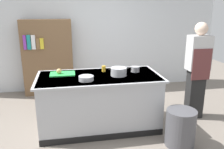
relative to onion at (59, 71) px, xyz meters
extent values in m
plane|color=slate|center=(0.63, -0.17, -0.96)|extent=(10.00, 10.00, 0.00)
cube|color=silver|center=(0.63, 1.93, 0.54)|extent=(6.40, 0.12, 3.00)
cube|color=#B7BABF|center=(0.63, -0.17, -0.51)|extent=(1.90, 0.90, 0.90)
cube|color=#B7BABF|center=(0.63, -0.17, -0.08)|extent=(1.98, 0.98, 0.03)
cube|color=black|center=(0.63, -0.62, -0.91)|extent=(1.90, 0.01, 0.10)
cube|color=green|center=(0.05, 0.01, -0.05)|extent=(0.40, 0.28, 0.02)
sphere|color=tan|center=(0.00, 0.00, 0.00)|extent=(0.08, 0.08, 0.08)
cylinder|color=#B7BABF|center=(0.94, -0.22, 0.00)|extent=(0.26, 0.26, 0.13)
cube|color=black|center=(0.80, -0.22, 0.05)|extent=(0.04, 0.02, 0.01)
cube|color=black|center=(1.08, -0.22, 0.05)|extent=(0.04, 0.02, 0.01)
cylinder|color=#99999E|center=(1.27, -0.05, -0.02)|extent=(0.14, 0.14, 0.09)
cube|color=black|center=(1.18, -0.05, 0.02)|extent=(0.04, 0.02, 0.01)
cube|color=black|center=(1.35, -0.05, 0.02)|extent=(0.04, 0.02, 0.01)
cylinder|color=#B7BABF|center=(0.41, -0.39, -0.03)|extent=(0.22, 0.22, 0.07)
cylinder|color=yellow|center=(0.74, 0.06, -0.01)|extent=(0.07, 0.07, 0.10)
cylinder|color=#4C4C51|center=(1.71, -0.93, -0.69)|extent=(0.43, 0.43, 0.55)
cube|color=black|center=(2.38, -0.11, -0.51)|extent=(0.28, 0.20, 0.90)
cube|color=silver|center=(2.38, -0.11, 0.24)|extent=(0.38, 0.24, 0.60)
sphere|color=beige|center=(2.38, -0.11, 0.65)|extent=(0.22, 0.22, 0.22)
cube|color=brown|center=(2.38, -0.23, 0.06)|extent=(0.34, 0.02, 0.54)
cube|color=brown|center=(-0.30, 1.63, -0.11)|extent=(1.10, 0.28, 1.70)
cube|color=purple|center=(-0.74, 1.47, 0.27)|extent=(0.06, 0.03, 0.31)
cube|color=teal|center=(-0.65, 1.47, 0.27)|extent=(0.08, 0.03, 0.31)
cube|color=white|center=(-0.56, 1.47, 0.27)|extent=(0.08, 0.03, 0.31)
cube|color=brown|center=(-0.47, 1.47, 0.23)|extent=(0.07, 0.03, 0.23)
cube|color=yellow|center=(-0.39, 1.47, 0.23)|extent=(0.08, 0.03, 0.23)
camera|label=1|loc=(0.17, -3.76, 1.01)|focal=37.77mm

